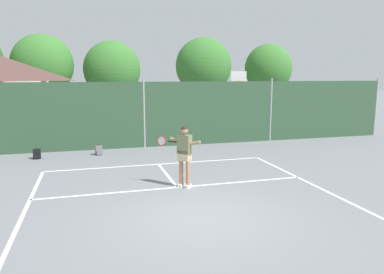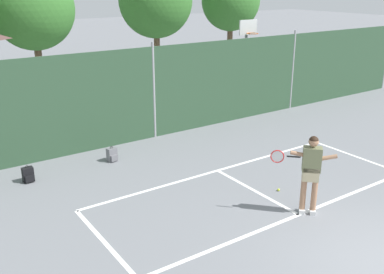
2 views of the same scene
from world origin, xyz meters
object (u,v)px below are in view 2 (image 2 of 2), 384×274
at_px(tennis_ball, 279,190).
at_px(backpack_grey, 112,155).
at_px(basketball_hoop, 247,50).
at_px(tennis_player, 311,168).
at_px(backpack_black, 28,175).

relative_size(tennis_ball, backpack_grey, 0.14).
bearing_deg(tennis_ball, basketball_hoop, 55.05).
bearing_deg(basketball_hoop, tennis_ball, -124.95).
distance_m(basketball_hoop, tennis_player, 9.58).
distance_m(tennis_ball, backpack_black, 6.53).
height_order(tennis_ball, backpack_black, backpack_black).
xyz_separation_m(basketball_hoop, backpack_grey, (-7.42, -2.67, -2.12)).
xyz_separation_m(tennis_player, tennis_ball, (0.28, 1.16, -1.08)).
height_order(basketball_hoop, backpack_black, basketball_hoop).
xyz_separation_m(basketball_hoop, tennis_ball, (-4.80, -6.87, -2.28)).
distance_m(backpack_black, backpack_grey, 2.43).
relative_size(backpack_black, backpack_grey, 1.00).
xyz_separation_m(tennis_player, backpack_black, (-4.78, 5.29, -0.92)).
bearing_deg(backpack_grey, tennis_ball, -58.06).
xyz_separation_m(tennis_ball, backpack_black, (-5.05, 4.13, 0.16)).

